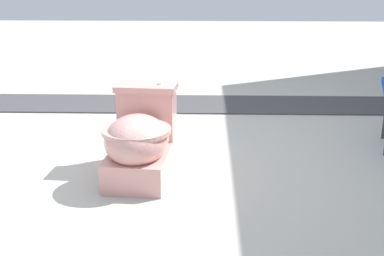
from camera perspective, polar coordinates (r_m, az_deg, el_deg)
name	(u,v)px	position (r m, az deg, el deg)	size (l,w,h in m)	color
ground_plane	(161,158)	(3.44, -3.37, -3.25)	(14.00, 14.00, 0.00)	#B7B2A8
gravel_strip	(230,104)	(4.62, 4.11, 2.52)	(0.56, 8.00, 0.01)	#423F44
toilet	(140,141)	(3.11, -5.54, -1.36)	(0.66, 0.43, 0.52)	#E09E93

